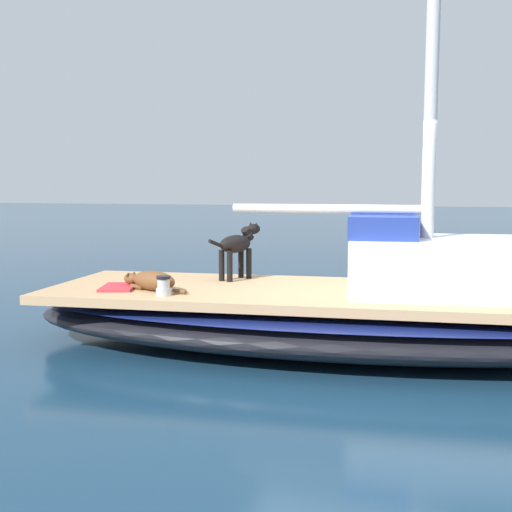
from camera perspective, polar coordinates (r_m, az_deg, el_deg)
The scene contains 7 objects.
ground_plane at distance 6.98m, azimuth 7.92°, elevation -8.55°, with size 120.00×120.00×0.00m, color navy.
sailboat_main at distance 6.90m, azimuth 7.96°, elevation -5.86°, with size 3.32×7.48×0.66m.
cabin_house at distance 6.83m, azimuth 17.45°, elevation -0.51°, with size 1.64×2.37×0.84m.
dog_brown at distance 6.86m, azimuth -9.76°, elevation -2.30°, with size 0.44×0.93×0.22m.
dog_black at distance 7.56m, azimuth -1.72°, elevation 0.98°, with size 0.90×0.42×0.70m.
deck_winch at distance 6.50m, azimuth -8.66°, elevation -2.83°, with size 0.16×0.16×0.21m.
deck_towel at distance 7.07m, azimuth -12.75°, elevation -2.86°, with size 0.56×0.36×0.03m, color #C6333D.
Camera 1 is at (6.65, 1.16, 1.78)m, focal length 42.71 mm.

